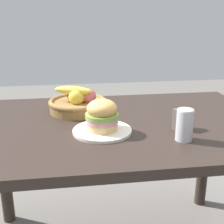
{
  "coord_description": "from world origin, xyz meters",
  "views": [
    {
      "loc": [
        -0.21,
        -1.27,
        1.23
      ],
      "look_at": [
        -0.03,
        -0.03,
        0.81
      ],
      "focal_mm": 48.44,
      "sensor_mm": 36.0,
      "label": 1
    }
  ],
  "objects_px": {
    "sandwich": "(102,115)",
    "soda_can": "(185,125)",
    "napkin_holder": "(180,119)",
    "plate": "(102,131)",
    "fruit_basket": "(78,103)"
  },
  "relations": [
    {
      "from": "sandwich",
      "to": "plate",
      "type": "bearing_deg",
      "value": 90.0
    },
    {
      "from": "plate",
      "to": "soda_can",
      "type": "height_order",
      "value": "soda_can"
    },
    {
      "from": "soda_can",
      "to": "fruit_basket",
      "type": "relative_size",
      "value": 0.43
    },
    {
      "from": "soda_can",
      "to": "napkin_holder",
      "type": "distance_m",
      "value": 0.12
    },
    {
      "from": "sandwich",
      "to": "soda_can",
      "type": "height_order",
      "value": "sandwich"
    },
    {
      "from": "plate",
      "to": "fruit_basket",
      "type": "relative_size",
      "value": 0.85
    },
    {
      "from": "sandwich",
      "to": "soda_can",
      "type": "xyz_separation_m",
      "value": [
        0.31,
        -0.13,
        -0.01
      ]
    },
    {
      "from": "soda_can",
      "to": "napkin_holder",
      "type": "height_order",
      "value": "soda_can"
    },
    {
      "from": "sandwich",
      "to": "fruit_basket",
      "type": "height_order",
      "value": "sandwich"
    },
    {
      "from": "plate",
      "to": "fruit_basket",
      "type": "height_order",
      "value": "fruit_basket"
    },
    {
      "from": "sandwich",
      "to": "napkin_holder",
      "type": "relative_size",
      "value": 1.54
    },
    {
      "from": "soda_can",
      "to": "fruit_basket",
      "type": "xyz_separation_m",
      "value": [
        -0.39,
        0.42,
        -0.02
      ]
    },
    {
      "from": "napkin_holder",
      "to": "sandwich",
      "type": "bearing_deg",
      "value": 153.93
    },
    {
      "from": "sandwich",
      "to": "fruit_basket",
      "type": "xyz_separation_m",
      "value": [
        -0.09,
        0.29,
        -0.03
      ]
    },
    {
      "from": "plate",
      "to": "sandwich",
      "type": "height_order",
      "value": "sandwich"
    }
  ]
}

